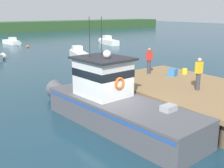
{
  "coord_description": "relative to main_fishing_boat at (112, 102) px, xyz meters",
  "views": [
    {
      "loc": [
        -6.93,
        -9.44,
        5.04
      ],
      "look_at": [
        1.2,
        1.76,
        1.4
      ],
      "focal_mm": 44.63,
      "sensor_mm": 36.0,
      "label": 1
    }
  ],
  "objects": [
    {
      "name": "ground_plane",
      "position": [
        -0.15,
        -0.32,
        -1.01
      ],
      "size": [
        200.0,
        200.0,
        0.0
      ],
      "primitive_type": "plane",
      "color": "#193847"
    },
    {
      "name": "dock",
      "position": [
        4.65,
        -0.32,
        0.07
      ],
      "size": [
        6.0,
        9.0,
        1.2
      ],
      "color": "#4C3D2D",
      "rests_on": "ground"
    },
    {
      "name": "main_fishing_boat",
      "position": [
        0.0,
        0.0,
        0.0
      ],
      "size": [
        3.25,
        9.92,
        4.8
      ],
      "color": "#4C4C51",
      "rests_on": "ground"
    },
    {
      "name": "crate_single_far",
      "position": [
        5.67,
        1.49,
        0.4
      ],
      "size": [
        0.72,
        0.63,
        0.42
      ],
      "primitive_type": "cube",
      "rotation": [
        0.0,
        0.0,
        0.37
      ],
      "color": "#3370B2",
      "rests_on": "dock"
    },
    {
      "name": "crate_single_by_cleat",
      "position": [
        3.07,
        3.21,
        0.41
      ],
      "size": [
        0.65,
        0.51,
        0.43
      ],
      "primitive_type": "cube",
      "rotation": [
        0.0,
        0.0,
        -0.12
      ],
      "color": "#2D8442",
      "rests_on": "dock"
    },
    {
      "name": "bait_bucket",
      "position": [
        6.68,
        1.4,
        0.36
      ],
      "size": [
        0.32,
        0.32,
        0.34
      ],
      "primitive_type": "cylinder",
      "color": "yellow",
      "rests_on": "dock"
    },
    {
      "name": "deckhand_by_the_boat",
      "position": [
        4.91,
        2.8,
        1.05
      ],
      "size": [
        0.36,
        0.22,
        1.63
      ],
      "color": "#383842",
      "rests_on": "dock"
    },
    {
      "name": "deckhand_further_back",
      "position": [
        4.29,
        -1.4,
        1.05
      ],
      "size": [
        0.36,
        0.22,
        1.63
      ],
      "color": "#383842",
      "rests_on": "dock"
    },
    {
      "name": "moored_boat_far_right",
      "position": [
        5.87,
        34.62,
        -0.62
      ],
      "size": [
        1.76,
        4.46,
        1.11
      ],
      "color": "silver",
      "rests_on": "ground"
    },
    {
      "name": "moored_boat_near_channel",
      "position": [
        18.01,
        25.83,
        -0.55
      ],
      "size": [
        1.97,
        5.37,
        1.34
      ],
      "color": "silver",
      "rests_on": "ground"
    },
    {
      "name": "moored_boat_off_the_point",
      "position": [
        7.95,
        17.37,
        -0.57
      ],
      "size": [
        2.33,
        5.11,
        1.28
      ],
      "color": "silver",
      "rests_on": "ground"
    },
    {
      "name": "mooring_buoy_inshore",
      "position": [
        6.45,
        29.27,
        -0.84
      ],
      "size": [
        0.34,
        0.34,
        0.34
      ],
      "primitive_type": "sphere",
      "color": "#EA5B19",
      "rests_on": "ground"
    },
    {
      "name": "mooring_buoy_channel_marker",
      "position": [
        10.61,
        15.95,
        -0.78
      ],
      "size": [
        0.45,
        0.45,
        0.45
      ],
      "primitive_type": "sphere",
      "color": "silver",
      "rests_on": "ground"
    }
  ]
}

